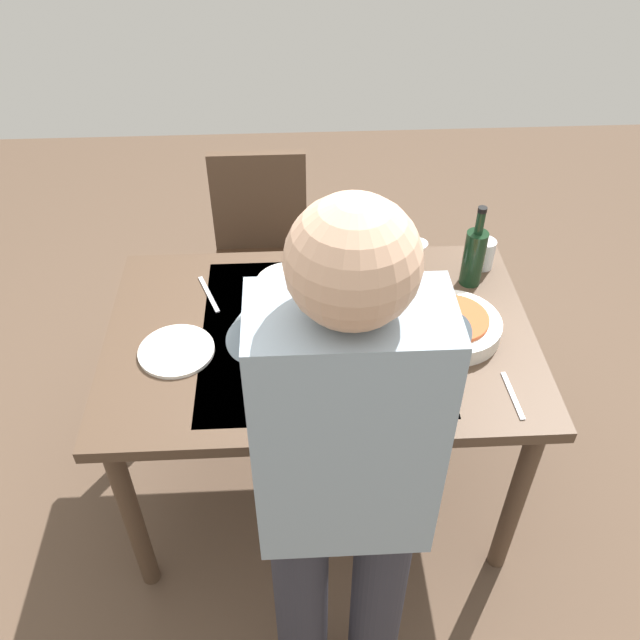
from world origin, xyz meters
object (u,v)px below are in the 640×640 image
water_cup_far_left (484,254)px  water_cup_far_right (286,365)px  serving_bowl_pasta (452,325)px  dinner_plate_near (289,283)px  water_cup_near_right (367,307)px  dining_table (320,352)px  person_server (343,486)px  dinner_plate_far (176,351)px  chair_near (261,247)px  water_cup_near_left (361,398)px  wine_glass_right (447,388)px  wine_glass_left (416,255)px  wine_bottle (474,256)px

water_cup_far_left → water_cup_far_right: bearing=35.9°
serving_bowl_pasta → dinner_plate_near: serving_bowl_pasta is taller
water_cup_near_right → water_cup_far_left: water_cup_near_right is taller
dining_table → person_server: (-0.01, 0.70, 0.27)m
water_cup_near_right → dinner_plate_far: (0.59, 0.12, -0.05)m
chair_near → dinner_plate_far: 0.95m
water_cup_far_right → dinner_plate_far: bearing=-19.6°
dinner_plate_near → water_cup_near_left: bearing=108.4°
dinner_plate_near → chair_near: bearing=-78.4°
chair_near → dinner_plate_far: size_ratio=3.96×
water_cup_far_right → dinner_plate_far: (0.33, -0.12, -0.04)m
wine_glass_right → water_cup_near_left: bearing=-8.1°
chair_near → wine_glass_left: 0.86m
dinner_plate_near → person_server: bearing=96.4°
wine_bottle → water_cup_far_right: wine_bottle is taller
water_cup_near_right → dining_table: bearing=17.4°
person_server → dinner_plate_far: bearing=-54.4°
dinner_plate_far → water_cup_near_right: bearing=-168.9°
person_server → dinner_plate_near: person_server is taller
person_server → wine_glass_right: person_server is taller
wine_glass_left → water_cup_near_left: size_ratio=1.73×
person_server → dinner_plate_far: 0.80m
dining_table → water_cup_near_left: bearing=106.6°
wine_bottle → water_cup_far_right: bearing=33.3°
chair_near → water_cup_far_left: 0.99m
wine_bottle → water_cup_near_left: bearing=52.1°
wine_glass_left → water_cup_far_right: (0.44, 0.44, -0.06)m
person_server → water_cup_near_left: person_server is taller
wine_glass_right → serving_bowl_pasta: size_ratio=0.50×
wine_glass_left → water_cup_near_left: (0.24, 0.57, -0.06)m
dinner_plate_far → dining_table: bearing=-171.1°
water_cup_far_left → dinner_plate_far: 1.09m
dining_table → serving_bowl_pasta: 0.43m
serving_bowl_pasta → chair_near: bearing=-53.8°
wine_glass_left → wine_glass_right: 0.60m
water_cup_near_left → water_cup_far_left: 0.80m
person_server → water_cup_far_left: person_server is taller
dining_table → wine_bottle: size_ratio=4.52×
chair_near → water_cup_near_left: bearing=105.0°
wine_glass_left → water_cup_far_left: bearing=-166.0°
person_server → dinner_plate_near: 0.97m
wine_glass_left → person_server: bearing=71.4°
chair_near → dinner_plate_far: chair_near is taller
water_cup_near_left → water_cup_near_right: bearing=-98.6°
person_server → water_cup_far_left: 1.17m
person_server → water_cup_far_left: (-0.57, -1.02, -0.13)m
wine_bottle → dinner_plate_near: bearing=-1.5°
wine_bottle → wine_glass_right: bearing=70.7°
dinner_plate_far → wine_glass_left: bearing=-157.5°
wine_glass_left → water_cup_near_left: 0.62m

